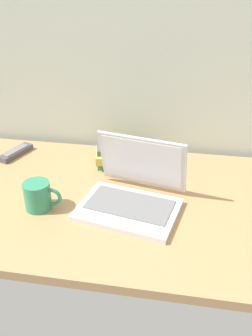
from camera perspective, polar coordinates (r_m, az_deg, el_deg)
The scene contains 5 objects.
desk at distance 1.25m, azimuth -0.87°, elevation -5.33°, with size 1.60×0.76×0.03m.
laptop at distance 1.19m, azimuth 1.13°, elevation -3.85°, with size 0.35×0.33×0.21m.
coffee_mug at distance 1.20m, azimuth -13.55°, elevation -4.18°, with size 0.12×0.09×0.09m.
remote_control_far at distance 1.57m, azimuth -16.86°, elevation 2.34°, with size 0.10×0.17×0.02m.
book_stack at distance 1.44m, azimuth -0.62°, elevation 2.27°, with size 0.23×0.19×0.08m.
Camera 1 is at (0.19, -1.01, 0.73)m, focal length 38.97 mm.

